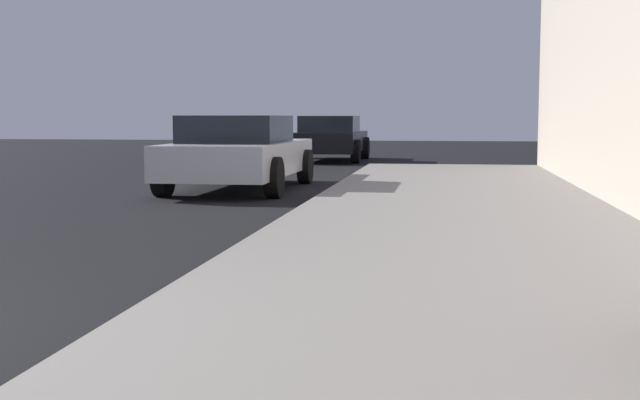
{
  "coord_description": "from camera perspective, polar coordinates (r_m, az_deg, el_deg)",
  "views": [
    {
      "loc": [
        3.8,
        -3.75,
        1.26
      ],
      "look_at": [
        2.84,
        2.65,
        0.61
      ],
      "focal_mm": 47.32,
      "sensor_mm": 36.0,
      "label": 1
    }
  ],
  "objects": [
    {
      "name": "sidewalk",
      "position": [
        3.94,
        11.28,
        -11.87
      ],
      "size": [
        4.0,
        32.0,
        0.15
      ],
      "primitive_type": "cube",
      "color": "gray",
      "rests_on": "ground_plane"
    },
    {
      "name": "car_black",
      "position": [
        23.89,
        0.7,
        4.21
      ],
      "size": [
        1.94,
        4.07,
        1.27
      ],
      "color": "black",
      "rests_on": "ground_plane"
    },
    {
      "name": "car_silver",
      "position": [
        14.49,
        -5.47,
        3.24
      ],
      "size": [
        2.0,
        4.51,
        1.27
      ],
      "color": "#B7B7BF",
      "rests_on": "ground_plane"
    }
  ]
}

